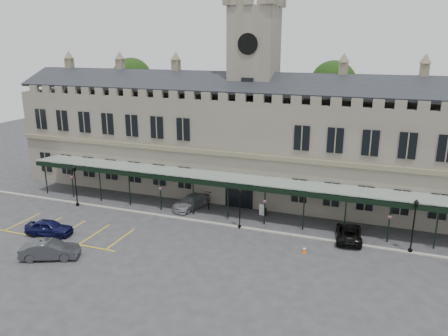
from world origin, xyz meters
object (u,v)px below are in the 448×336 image
(car_left_a, at_px, (49,228))
(station_building, at_px, (252,143))
(lamp_post_right, at_px, (414,221))
(traffic_cone, at_px, (304,250))
(lamp_post_mid, at_px, (240,204))
(car_left_b, at_px, (50,250))
(car_van, at_px, (349,233))
(lamp_post_left, at_px, (75,182))
(sign_board, at_px, (262,210))
(person_b, at_px, (42,249))
(car_taxi, at_px, (191,202))
(clock_tower, at_px, (254,87))

(car_left_a, bearing_deg, station_building, -50.03)
(lamp_post_right, distance_m, traffic_cone, 9.87)
(lamp_post_mid, distance_m, lamp_post_right, 16.05)
(traffic_cone, bearing_deg, car_left_a, -168.54)
(car_left_b, bearing_deg, car_van, -85.57)
(lamp_post_left, distance_m, sign_board, 21.39)
(car_van, xyz_separation_m, person_b, (-24.82, -13.05, 0.13))
(lamp_post_mid, distance_m, car_van, 10.83)
(lamp_post_mid, xyz_separation_m, sign_board, (1.22, 4.07, -1.94))
(car_left_b, relative_size, car_van, 0.99)
(lamp_post_mid, relative_size, sign_board, 3.40)
(traffic_cone, relative_size, car_van, 0.12)
(station_building, distance_m, person_b, 26.24)
(lamp_post_left, relative_size, car_taxi, 0.95)
(lamp_post_right, bearing_deg, lamp_post_left, -178.93)
(lamp_post_mid, bearing_deg, car_van, 5.66)
(traffic_cone, bearing_deg, car_taxi, 154.96)
(lamp_post_left, relative_size, car_van, 0.98)
(clock_tower, distance_m, lamp_post_right, 23.07)
(station_building, bearing_deg, sign_board, -64.00)
(car_taxi, relative_size, person_b, 3.12)
(traffic_cone, height_order, person_b, person_b)
(station_building, relative_size, car_van, 12.02)
(clock_tower, bearing_deg, sign_board, -64.30)
(lamp_post_left, xyz_separation_m, car_left_b, (6.13, -11.40, -2.10))
(clock_tower, xyz_separation_m, traffic_cone, (9.06, -13.73, -12.81))
(lamp_post_mid, distance_m, car_taxi, 7.91)
(lamp_post_right, height_order, person_b, lamp_post_right)
(clock_tower, bearing_deg, lamp_post_mid, -79.78)
(traffic_cone, bearing_deg, car_van, 50.59)
(lamp_post_right, relative_size, car_van, 1.02)
(car_taxi, height_order, person_b, person_b)
(clock_tower, height_order, car_left_b, clock_tower)
(car_taxi, distance_m, person_b, 17.05)
(sign_board, xyz_separation_m, car_taxi, (-8.13, -0.67, 0.13))
(car_left_b, xyz_separation_m, person_b, (-0.80, -0.09, 0.01))
(lamp_post_left, bearing_deg, lamp_post_right, 1.07)
(car_left_a, relative_size, car_left_b, 0.92)
(car_van, bearing_deg, clock_tower, -43.51)
(car_van, bearing_deg, station_building, -43.26)
(lamp_post_mid, bearing_deg, car_left_b, -138.38)
(lamp_post_left, distance_m, car_left_a, 8.26)
(car_left_a, distance_m, car_van, 28.98)
(clock_tower, height_order, car_taxi, clock_tower)
(lamp_post_mid, height_order, lamp_post_right, lamp_post_right)
(person_b, bearing_deg, lamp_post_left, -63.89)
(clock_tower, relative_size, car_van, 4.97)
(station_building, height_order, lamp_post_left, station_building)
(lamp_post_left, height_order, lamp_post_mid, lamp_post_left)
(person_b, bearing_deg, station_building, -117.49)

